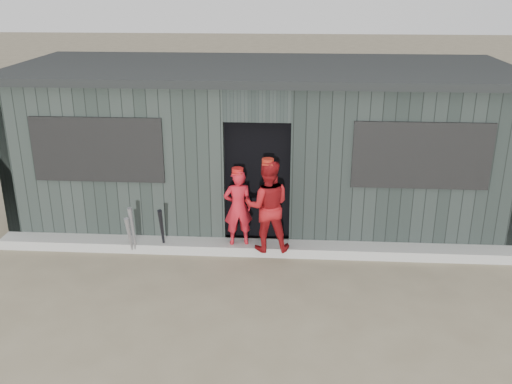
# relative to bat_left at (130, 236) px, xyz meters

# --- Properties ---
(ground) EXTENTS (80.00, 80.00, 0.00)m
(ground) POSITION_rel_bat_left_xyz_m (1.89, -1.56, -0.34)
(ground) COLOR #71654E
(ground) RESTS_ON ground
(curb) EXTENTS (8.00, 0.36, 0.15)m
(curb) POSITION_rel_bat_left_xyz_m (1.89, 0.26, -0.26)
(curb) COLOR #999994
(curb) RESTS_ON ground
(bat_left) EXTENTS (0.08, 0.29, 0.68)m
(bat_left) POSITION_rel_bat_left_xyz_m (0.00, 0.00, 0.00)
(bat_left) COLOR #929199
(bat_left) RESTS_ON ground
(bat_mid) EXTENTS (0.07, 0.22, 0.81)m
(bat_mid) POSITION_rel_bat_left_xyz_m (0.04, 0.03, 0.07)
(bat_mid) COLOR gray
(bat_mid) RESTS_ON ground
(bat_right) EXTENTS (0.09, 0.32, 0.78)m
(bat_right) POSITION_rel_bat_left_xyz_m (0.47, 0.11, 0.05)
(bat_right) COLOR black
(bat_right) RESTS_ON ground
(player_red_left) EXTENTS (0.48, 0.37, 1.19)m
(player_red_left) POSITION_rel_bat_left_xyz_m (1.62, 0.25, 0.40)
(player_red_left) COLOR red
(player_red_left) RESTS_ON curb
(player_red_right) EXTENTS (0.71, 0.57, 1.39)m
(player_red_right) POSITION_rel_bat_left_xyz_m (2.07, 0.09, 0.51)
(player_red_right) COLOR maroon
(player_red_right) RESTS_ON curb
(player_grey_back) EXTENTS (0.66, 0.53, 1.18)m
(player_grey_back) POSITION_rel_bat_left_xyz_m (2.32, 0.87, 0.25)
(player_grey_back) COLOR #B8B8B8
(player_grey_back) RESTS_ON ground
(dugout) EXTENTS (8.30, 3.30, 2.62)m
(dugout) POSITION_rel_bat_left_xyz_m (1.89, 1.94, 0.95)
(dugout) COLOR black
(dugout) RESTS_ON ground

